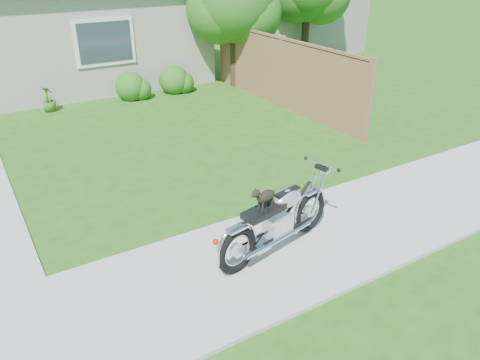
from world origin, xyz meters
name	(u,v)px	position (x,y,z in m)	size (l,w,h in m)	color
ground	(140,303)	(0.00, 0.00, 0.00)	(80.00, 80.00, 0.00)	#235114
sidewalk	(140,302)	(0.00, 0.00, 0.02)	(24.00, 2.20, 0.04)	#9E9B93
fence	(281,72)	(6.30, 5.75, 0.94)	(0.12, 6.62, 1.90)	olive
tree_near	(239,4)	(6.42, 8.16, 2.48)	(2.58, 2.52, 3.87)	#3D2B1C
potted_plant_right	(48,99)	(0.67, 8.55, 0.35)	(0.39, 0.39, 0.70)	#33651C
motorcycle_with_dog	(278,218)	(2.11, 0.04, 0.54)	(2.20, 0.77, 1.11)	black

